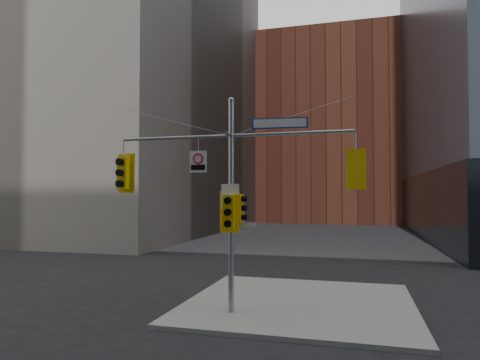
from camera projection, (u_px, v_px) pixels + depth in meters
The scene contains 13 objects.
ground at pixel (211, 336), 12.18m from camera, with size 160.00×160.00×0.00m, color black.
sidewalk_corner at pixel (300, 303), 15.51m from camera, with size 8.00×8.00×0.15m, color gray.
brick_midrise at pixel (330, 133), 68.58m from camera, with size 26.00×20.00×28.00m, color brown.
signal_assembly at pixel (231, 183), 14.25m from camera, with size 8.00×0.80×7.30m.
traffic_light_west_arm at pixel (123, 173), 15.35m from camera, with size 0.68×0.57×1.43m.
traffic_light_east_arm at pixel (356, 169), 13.20m from camera, with size 0.59×0.46×1.24m.
traffic_light_pole_side at pixel (240, 208), 14.14m from camera, with size 0.39×0.33×0.93m.
traffic_light_pole_front at pixel (229, 212), 13.96m from camera, with size 0.66×0.56×1.38m.
street_sign_blade at pixel (280, 123), 13.89m from camera, with size 1.82×0.21×0.36m.
regulatory_sign_arm at pixel (198, 161), 14.57m from camera, with size 0.59×0.10×0.74m.
regulatory_sign_pole at pixel (230, 196), 14.13m from camera, with size 0.60×0.07×0.79m.
street_blade_ew at pixel (244, 225), 14.09m from camera, with size 0.80×0.11×0.16m.
street_blade_ns at pixel (235, 227), 14.64m from camera, with size 0.06×0.71×0.14m.
Camera 1 is at (4.05, -11.67, 4.01)m, focal length 32.00 mm.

